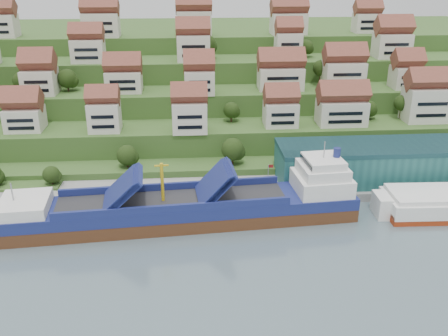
{
  "coord_description": "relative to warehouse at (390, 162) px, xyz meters",
  "views": [
    {
      "loc": [
        -1.44,
        -102.86,
        56.8
      ],
      "look_at": [
        7.27,
        14.0,
        8.0
      ],
      "focal_mm": 40.0,
      "sensor_mm": 36.0,
      "label": 1
    }
  ],
  "objects": [
    {
      "name": "hillside",
      "position": [
        -52.0,
        86.55,
        3.46
      ],
      "size": [
        260.0,
        128.0,
        31.0
      ],
      "color": "#2D4C1E",
      "rests_on": "ground"
    },
    {
      "name": "cargo_ship",
      "position": [
        -53.27,
        -15.97,
        -3.78
      ],
      "size": [
        82.35,
        18.91,
        18.15
      ],
      "rotation": [
        0.0,
        0.0,
        0.08
      ],
      "color": "#502D18",
      "rests_on": "ground"
    },
    {
      "name": "flagpole",
      "position": [
        -33.89,
        -7.0,
        -0.32
      ],
      "size": [
        1.28,
        0.16,
        8.0
      ],
      "color": "gray",
      "rests_on": "quay"
    },
    {
      "name": "ground",
      "position": [
        -52.0,
        -17.0,
        -7.2
      ],
      "size": [
        300.0,
        300.0,
        0.0
      ],
      "primitive_type": "plane",
      "color": "slate",
      "rests_on": "ground"
    },
    {
      "name": "quay",
      "position": [
        -32.0,
        -2.0,
        -6.1
      ],
      "size": [
        180.0,
        14.0,
        2.2
      ],
      "primitive_type": "cube",
      "color": "gray",
      "rests_on": "ground"
    },
    {
      "name": "warehouse",
      "position": [
        0.0,
        0.0,
        0.0
      ],
      "size": [
        60.0,
        15.0,
        10.0
      ],
      "primitive_type": "cube",
      "color": "#225E5C",
      "rests_on": "quay"
    },
    {
      "name": "hillside_trees",
      "position": [
        -63.54,
        26.01,
        8.58
      ],
      "size": [
        143.19,
        62.88,
        30.07
      ],
      "color": "#253C14",
      "rests_on": "ground"
    },
    {
      "name": "hillside_village",
      "position": [
        -49.37,
        43.76,
        17.16
      ],
      "size": [
        155.47,
        63.77,
        28.75
      ],
      "color": "beige",
      "rests_on": "ground"
    }
  ]
}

